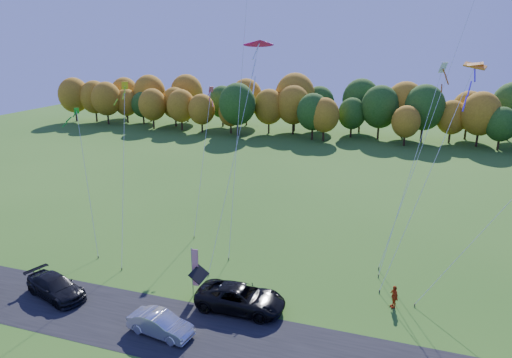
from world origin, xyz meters
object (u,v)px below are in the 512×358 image
(black_suv, at_px, (241,298))
(silver_sedan, at_px, (161,324))
(person_east, at_px, (394,297))
(feather_flag, at_px, (194,267))

(black_suv, height_order, silver_sedan, black_suv)
(black_suv, xyz_separation_m, silver_sedan, (-3.68, -4.07, -0.14))
(person_east, height_order, feather_flag, feather_flag)
(silver_sedan, distance_m, feather_flag, 4.81)
(black_suv, xyz_separation_m, person_east, (9.64, 3.40, -0.03))
(silver_sedan, xyz_separation_m, person_east, (13.32, 7.47, 0.11))
(feather_flag, bearing_deg, black_suv, -7.79)
(silver_sedan, bearing_deg, black_suv, -34.03)
(person_east, bearing_deg, black_suv, -99.12)
(black_suv, distance_m, person_east, 10.22)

